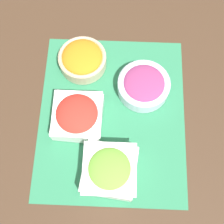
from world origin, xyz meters
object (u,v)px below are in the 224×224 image
at_px(onion_bowl, 144,85).
at_px(carrot_bowl, 82,59).
at_px(lettuce_bowl, 110,170).
at_px(tomato_bowl, 78,116).

xyz_separation_m(onion_bowl, carrot_bowl, (-0.08, -0.19, 0.00)).
xyz_separation_m(onion_bowl, lettuce_bowl, (0.25, -0.09, 0.01)).
height_order(tomato_bowl, onion_bowl, tomato_bowl).
bearing_deg(tomato_bowl, carrot_bowl, -179.81).
relative_size(tomato_bowl, carrot_bowl, 0.98).
bearing_deg(tomato_bowl, onion_bowl, 119.83).
distance_m(onion_bowl, carrot_bowl, 0.20).
height_order(tomato_bowl, lettuce_bowl, tomato_bowl).
relative_size(onion_bowl, carrot_bowl, 1.06).
bearing_deg(onion_bowl, lettuce_bowl, -19.20).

